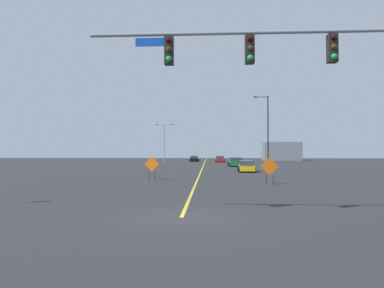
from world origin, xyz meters
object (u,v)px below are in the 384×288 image
at_px(car_red_distant, 220,159).
at_px(car_yellow_far, 246,166).
at_px(construction_sign_left_shoulder, 152,165).
at_px(car_black_passing, 194,159).
at_px(car_green_approaching, 235,162).
at_px(street_lamp_near_left, 164,140).
at_px(traffic_signal_assembly, 299,65).
at_px(street_lamp_far_right, 267,129).
at_px(construction_sign_left_lane, 270,168).

distance_m(car_red_distant, car_yellow_far, 32.91).
relative_size(construction_sign_left_shoulder, car_black_passing, 0.44).
xyz_separation_m(car_red_distant, car_green_approaching, (1.82, -19.26, 0.03)).
height_order(street_lamp_near_left, car_black_passing, street_lamp_near_left).
height_order(traffic_signal_assembly, car_green_approaching, traffic_signal_assembly).
bearing_deg(street_lamp_near_left, street_lamp_far_right, -56.16).
bearing_deg(car_green_approaching, construction_sign_left_lane, -89.38).
height_order(street_lamp_near_left, car_red_distant, street_lamp_near_left).
bearing_deg(construction_sign_left_shoulder, street_lamp_near_left, 96.34).
relative_size(street_lamp_far_right, car_red_distant, 2.20).
bearing_deg(car_red_distant, street_lamp_near_left, -163.74).
bearing_deg(car_green_approaching, street_lamp_far_right, -70.49).
bearing_deg(construction_sign_left_lane, street_lamp_far_right, 80.73).
distance_m(traffic_signal_assembly, construction_sign_left_shoulder, 18.37).
bearing_deg(street_lamp_far_right, construction_sign_left_shoulder, -128.61).
distance_m(construction_sign_left_lane, car_yellow_far, 15.16).
xyz_separation_m(construction_sign_left_lane, car_black_passing, (-8.04, 52.96, -0.62)).
bearing_deg(car_black_passing, car_yellow_far, -78.05).
relative_size(construction_sign_left_lane, construction_sign_left_shoulder, 0.98).
xyz_separation_m(traffic_signal_assembly, car_black_passing, (-6.90, 65.37, -5.05)).
bearing_deg(construction_sign_left_shoulder, street_lamp_far_right, 51.39).
height_order(street_lamp_far_right, street_lamp_near_left, street_lamp_far_right).
xyz_separation_m(traffic_signal_assembly, construction_sign_left_lane, (1.14, 12.40, -4.43)).
relative_size(street_lamp_far_right, car_black_passing, 2.12).
bearing_deg(car_green_approaching, traffic_signal_assembly, -91.16).
xyz_separation_m(car_yellow_far, car_green_approaching, (-0.28, 13.59, 0.05)).
xyz_separation_m(traffic_signal_assembly, street_lamp_near_left, (-12.83, 56.95, -0.82)).
height_order(construction_sign_left_lane, car_green_approaching, construction_sign_left_lane).
bearing_deg(car_yellow_far, street_lamp_far_right, 51.21).
relative_size(street_lamp_near_left, construction_sign_left_shoulder, 4.01).
relative_size(traffic_signal_assembly, street_lamp_far_right, 1.25).
bearing_deg(street_lamp_near_left, traffic_signal_assembly, -77.31).
distance_m(street_lamp_near_left, construction_sign_left_shoulder, 41.55).
xyz_separation_m(street_lamp_near_left, construction_sign_left_shoulder, (4.57, -41.14, -3.58)).
relative_size(car_black_passing, car_red_distant, 1.04).
relative_size(street_lamp_far_right, car_yellow_far, 2.15).
relative_size(construction_sign_left_lane, car_green_approaching, 0.47).
bearing_deg(street_lamp_far_right, car_red_distant, 100.29).
xyz_separation_m(construction_sign_left_shoulder, car_yellow_far, (9.36, 11.74, -0.65)).
bearing_deg(street_lamp_far_right, traffic_signal_assembly, -97.70).
height_order(street_lamp_near_left, construction_sign_left_lane, street_lamp_near_left).
relative_size(street_lamp_near_left, car_yellow_far, 1.81).
distance_m(construction_sign_left_shoulder, car_red_distant, 45.18).
bearing_deg(car_red_distant, car_green_approaching, -84.59).
height_order(car_black_passing, car_yellow_far, car_yellow_far).
height_order(street_lamp_far_right, construction_sign_left_shoulder, street_lamp_far_right).
distance_m(traffic_signal_assembly, car_red_distant, 60.61).
distance_m(traffic_signal_assembly, street_lamp_near_left, 58.38).
distance_m(construction_sign_left_shoulder, car_green_approaching, 26.92).
height_order(street_lamp_far_right, construction_sign_left_lane, street_lamp_far_right).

